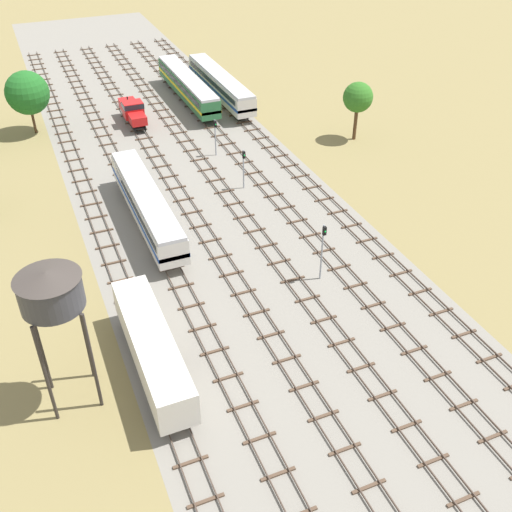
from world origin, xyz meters
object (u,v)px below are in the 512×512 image
(signal_post_near, at_px, (244,164))
(water_tower, at_px, (50,292))
(diesel_railcar_left_near, at_px, (147,203))
(passenger_coach_right_midfar, at_px, (220,83))
(signal_post_nearest, at_px, (323,246))
(shunter_loco_centre_left_mid, at_px, (133,110))
(signal_post_mid, at_px, (215,133))
(passenger_coach_centre_right_far, at_px, (187,85))
(freight_boxcar_far_left_nearest, at_px, (152,347))

(signal_post_near, bearing_deg, water_tower, -133.17)
(diesel_railcar_left_near, xyz_separation_m, passenger_coach_right_midfar, (19.39, 31.30, 0.02))
(passenger_coach_right_midfar, height_order, signal_post_nearest, signal_post_nearest)
(shunter_loco_centre_left_mid, distance_m, signal_post_mid, 15.89)
(signal_post_nearest, xyz_separation_m, signal_post_near, (0.00, 18.78, -0.60))
(diesel_railcar_left_near, xyz_separation_m, water_tower, (-10.75, -20.84, 7.04))
(signal_post_nearest, bearing_deg, water_tower, -166.26)
(water_tower, height_order, signal_post_nearest, water_tower)
(passenger_coach_centre_right_far, bearing_deg, passenger_coach_right_midfar, -13.27)
(passenger_coach_centre_right_far, height_order, signal_post_mid, signal_post_mid)
(signal_post_mid, bearing_deg, signal_post_nearest, -90.00)
(freight_boxcar_far_left_nearest, bearing_deg, passenger_coach_right_midfar, 64.99)
(diesel_railcar_left_near, distance_m, signal_post_nearest, 19.51)
(passenger_coach_right_midfar, xyz_separation_m, signal_post_near, (-7.27, -27.77, 0.44))
(passenger_coach_right_midfar, bearing_deg, passenger_coach_centre_right_far, 166.73)
(shunter_loco_centre_left_mid, xyz_separation_m, water_tower, (-15.60, -47.96, 7.63))
(diesel_railcar_left_near, bearing_deg, shunter_loco_centre_left_mid, 79.86)
(shunter_loco_centre_left_mid, distance_m, signal_post_nearest, 43.01)
(passenger_coach_centre_right_far, bearing_deg, signal_post_near, -94.79)
(passenger_coach_right_midfar, xyz_separation_m, passenger_coach_centre_right_far, (-4.85, 1.14, 0.00))
(water_tower, bearing_deg, passenger_coach_centre_right_far, 64.61)
(shunter_loco_centre_left_mid, relative_size, passenger_coach_right_midfar, 0.38)
(signal_post_nearest, bearing_deg, signal_post_near, 90.00)
(passenger_coach_centre_right_far, bearing_deg, diesel_railcar_left_near, -114.14)
(shunter_loco_centre_left_mid, relative_size, signal_post_near, 1.78)
(diesel_railcar_left_near, height_order, signal_post_near, signal_post_near)
(freight_boxcar_far_left_nearest, distance_m, signal_post_nearest, 17.84)
(passenger_coach_centre_right_far, height_order, water_tower, water_tower)
(freight_boxcar_far_left_nearest, xyz_separation_m, signal_post_mid, (16.96, 33.67, 0.60))
(diesel_railcar_left_near, distance_m, water_tower, 24.48)
(shunter_loco_centre_left_mid, bearing_deg, passenger_coach_right_midfar, 16.06)
(water_tower, distance_m, signal_post_nearest, 24.29)
(signal_post_mid, bearing_deg, passenger_coach_right_midfar, 68.30)
(diesel_railcar_left_near, height_order, passenger_coach_right_midfar, same)
(passenger_coach_right_midfar, relative_size, water_tower, 1.96)
(diesel_railcar_left_near, xyz_separation_m, signal_post_near, (12.12, 3.54, 0.46))
(passenger_coach_centre_right_far, distance_m, signal_post_mid, 19.57)
(diesel_railcar_left_near, bearing_deg, signal_post_near, 16.26)
(freight_boxcar_far_left_nearest, height_order, passenger_coach_centre_right_far, passenger_coach_centre_right_far)
(diesel_railcar_left_near, xyz_separation_m, signal_post_nearest, (12.12, -15.25, 1.06))
(diesel_railcar_left_near, height_order, signal_post_mid, signal_post_mid)
(freight_boxcar_far_left_nearest, bearing_deg, diesel_railcar_left_near, 76.80)
(shunter_loco_centre_left_mid, xyz_separation_m, passenger_coach_right_midfar, (14.54, 4.19, 0.60))
(diesel_railcar_left_near, bearing_deg, freight_boxcar_far_left_nearest, -103.20)
(passenger_coach_centre_right_far, relative_size, signal_post_nearest, 3.80)
(passenger_coach_right_midfar, xyz_separation_m, water_tower, (-30.14, -52.14, 7.02))
(freight_boxcar_far_left_nearest, bearing_deg, signal_post_nearest, 17.65)
(signal_post_mid, bearing_deg, passenger_coach_centre_right_far, 82.88)
(signal_post_near, bearing_deg, passenger_coach_right_midfar, 75.32)
(water_tower, relative_size, signal_post_nearest, 1.93)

